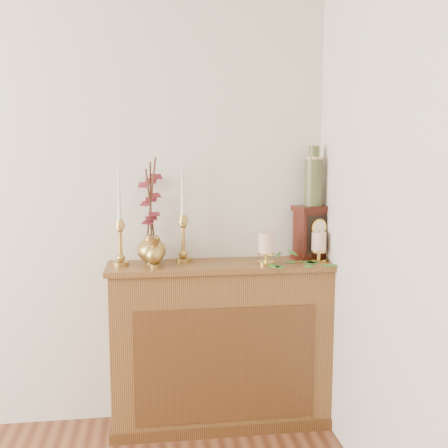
{
  "coord_description": "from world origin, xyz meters",
  "views": [
    {
      "loc": [
        1.04,
        -0.69,
        1.52
      ],
      "look_at": [
        1.41,
        2.05,
        1.15
      ],
      "focal_mm": 42.0,
      "sensor_mm": 36.0,
      "label": 1
    }
  ],
  "objects": [
    {
      "name": "candlestick_left",
      "position": [
        0.86,
        2.1,
        1.1
      ],
      "size": [
        0.09,
        0.09,
        0.51
      ],
      "rotation": [
        0.0,
        0.0,
        0.04
      ],
      "color": "tan",
      "rests_on": "console_shelf"
    },
    {
      "name": "ceramic_vase",
      "position": [
        1.93,
        2.15,
        1.38
      ],
      "size": [
        0.1,
        0.1,
        0.33
      ],
      "rotation": [
        0.0,
        0.0,
        0.28
      ],
      "color": "#1B3629",
      "rests_on": "mantel_clock"
    },
    {
      "name": "ivy_garland",
      "position": [
        1.91,
        2.01,
        0.94
      ],
      "size": [
        0.43,
        0.21,
        0.08
      ],
      "rotation": [
        0.0,
        0.0,
        -0.32
      ],
      "color": "#346F2A",
      "rests_on": "console_shelf"
    },
    {
      "name": "candlestick_center",
      "position": [
        1.2,
        2.15,
        1.11
      ],
      "size": [
        0.09,
        0.09,
        0.54
      ],
      "rotation": [
        0.0,
        0.0,
        -0.32
      ],
      "color": "tan",
      "rests_on": "console_shelf"
    },
    {
      "name": "ginger_jar",
      "position": [
        1.02,
        2.17,
        1.19
      ],
      "size": [
        0.24,
        0.25,
        0.58
      ],
      "rotation": [
        0.0,
        0.0,
        -0.05
      ],
      "color": "tan",
      "rests_on": "console_shelf"
    },
    {
      "name": "console_shelf",
      "position": [
        1.4,
        2.1,
        0.44
      ],
      "size": [
        1.24,
        0.34,
        0.93
      ],
      "color": "brown",
      "rests_on": "ground"
    },
    {
      "name": "pillar_candle_left",
      "position": [
        1.63,
        2.03,
        1.03
      ],
      "size": [
        0.1,
        0.1,
        0.18
      ],
      "rotation": [
        0.0,
        0.0,
        -0.25
      ],
      "color": "gold",
      "rests_on": "console_shelf"
    },
    {
      "name": "bud_vase",
      "position": [
        1.04,
        2.03,
        1.01
      ],
      "size": [
        0.1,
        0.1,
        0.16
      ],
      "rotation": [
        0.0,
        0.0,
        0.06
      ],
      "color": "tan",
      "rests_on": "console_shelf"
    },
    {
      "name": "pillar_candle_right",
      "position": [
        1.94,
        2.06,
        1.02
      ],
      "size": [
        0.09,
        0.09,
        0.18
      ],
      "rotation": [
        0.0,
        0.0,
        -0.01
      ],
      "color": "gold",
      "rests_on": "console_shelf"
    },
    {
      "name": "mantel_clock",
      "position": [
        1.93,
        2.15,
        1.08
      ],
      "size": [
        0.23,
        0.19,
        0.3
      ],
      "rotation": [
        0.0,
        0.0,
        0.28
      ],
      "color": "#38110B",
      "rests_on": "console_shelf"
    }
  ]
}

